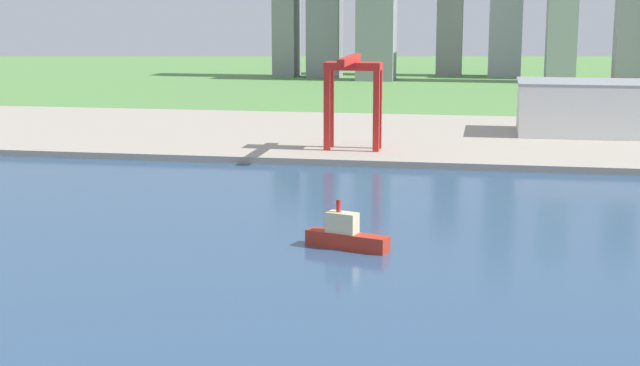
{
  "coord_description": "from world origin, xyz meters",
  "views": [
    {
      "loc": [
        11.09,
        102.24,
        56.05
      ],
      "look_at": [
        -15.67,
        249.98,
        27.25
      ],
      "focal_mm": 52.91,
      "sensor_mm": 36.0,
      "label": 1
    }
  ],
  "objects": [
    {
      "name": "warehouse_main",
      "position": [
        54.01,
        503.61,
        13.43
      ],
      "size": [
        63.8,
        38.24,
        21.81
      ],
      "color": "white",
      "rests_on": "industrial_pier"
    },
    {
      "name": "port_crane_red",
      "position": [
        -38.53,
        442.77,
        27.35
      ],
      "size": [
        20.54,
        39.82,
        34.9
      ],
      "color": "red",
      "rests_on": "industrial_pier"
    },
    {
      "name": "ground_plane",
      "position": [
        0.0,
        300.0,
        0.0
      ],
      "size": [
        2400.0,
        2400.0,
        0.0
      ],
      "primitive_type": "plane",
      "color": "#578945"
    },
    {
      "name": "industrial_pier",
      "position": [
        0.0,
        490.0,
        1.25
      ],
      "size": [
        840.0,
        140.0,
        2.5
      ],
      "primitive_type": "cube",
      "color": "#A59A8B",
      "rests_on": "ground"
    },
    {
      "name": "tugboat_small",
      "position": [
        -20.71,
        311.16,
        3.2
      ],
      "size": [
        20.27,
        10.13,
        11.29
      ],
      "color": "#B22D1E",
      "rests_on": "water_bay"
    }
  ]
}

